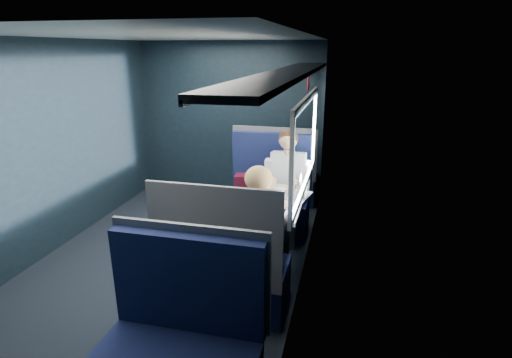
% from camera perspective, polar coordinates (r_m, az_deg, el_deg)
% --- Properties ---
extents(ground, '(2.80, 4.20, 0.01)m').
position_cam_1_polar(ground, '(4.63, -11.09, -10.49)').
color(ground, black).
extents(room_shell, '(3.00, 4.40, 2.40)m').
position_cam_1_polar(room_shell, '(4.13, -12.04, 7.86)').
color(room_shell, black).
rests_on(room_shell, ground).
extents(table, '(0.62, 1.00, 0.74)m').
position_cam_1_polar(table, '(4.04, 1.83, -4.00)').
color(table, '#54565E').
rests_on(table, ground).
extents(seat_bay_near, '(1.04, 0.62, 1.26)m').
position_cam_1_polar(seat_bay_near, '(4.96, 1.63, -2.66)').
color(seat_bay_near, '#0C1238').
rests_on(seat_bay_near, ground).
extents(seat_bay_far, '(1.04, 0.62, 1.26)m').
position_cam_1_polar(seat_bay_far, '(3.44, -4.29, -12.96)').
color(seat_bay_far, '#0C1238').
rests_on(seat_bay_far, ground).
extents(seat_row_front, '(1.04, 0.51, 1.16)m').
position_cam_1_polar(seat_row_front, '(5.82, 3.61, 0.35)').
color(seat_row_front, '#0C1238').
rests_on(seat_row_front, ground).
extents(seat_row_back, '(1.04, 0.51, 1.16)m').
position_cam_1_polar(seat_row_back, '(2.74, -10.55, -22.62)').
color(seat_row_back, '#0C1238').
rests_on(seat_row_back, ground).
extents(man, '(0.53, 0.56, 1.32)m').
position_cam_1_polar(man, '(4.66, 4.38, -0.27)').
color(man, black).
rests_on(man, ground).
extents(woman, '(0.53, 0.56, 1.32)m').
position_cam_1_polar(woman, '(3.37, 0.53, -7.50)').
color(woman, black).
rests_on(woman, ground).
extents(papers, '(0.71, 0.90, 0.01)m').
position_cam_1_polar(papers, '(3.99, 2.67, -3.08)').
color(papers, white).
rests_on(papers, table).
extents(laptop, '(0.25, 0.32, 0.22)m').
position_cam_1_polar(laptop, '(4.09, 5.84, -1.75)').
color(laptop, silver).
rests_on(laptop, table).
extents(bottle_small, '(0.06, 0.06, 0.22)m').
position_cam_1_polar(bottle_small, '(4.13, 5.09, -1.02)').
color(bottle_small, silver).
rests_on(bottle_small, table).
extents(cup, '(0.07, 0.07, 0.09)m').
position_cam_1_polar(cup, '(4.25, 5.12, -1.19)').
color(cup, white).
rests_on(cup, table).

